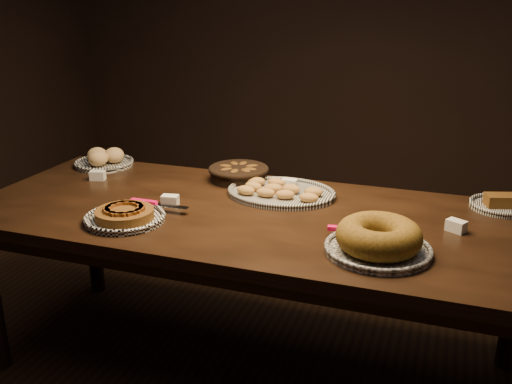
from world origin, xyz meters
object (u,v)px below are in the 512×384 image
(buffet_table, at_px, (253,228))
(bundt_cake_plate, at_px, (378,240))
(apple_tart_plate, at_px, (125,216))
(madeleine_platter, at_px, (280,192))

(buffet_table, bearing_deg, bundt_cake_plate, -22.94)
(bundt_cake_plate, bearing_deg, apple_tart_plate, -165.62)
(apple_tart_plate, height_order, madeleine_platter, apple_tart_plate)
(bundt_cake_plate, bearing_deg, madeleine_platter, 149.66)
(buffet_table, height_order, apple_tart_plate, apple_tart_plate)
(buffet_table, distance_m, apple_tart_plate, 0.53)
(buffet_table, xyz_separation_m, madeleine_platter, (0.05, 0.23, 0.09))
(buffet_table, relative_size, bundt_cake_plate, 6.20)
(buffet_table, distance_m, madeleine_platter, 0.25)
(apple_tart_plate, distance_m, bundt_cake_plate, 0.99)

